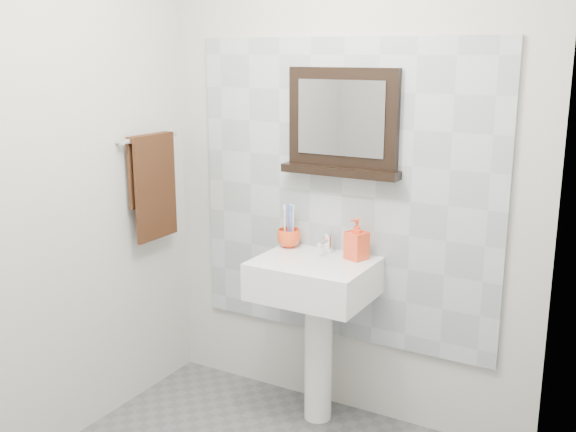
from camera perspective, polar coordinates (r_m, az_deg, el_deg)
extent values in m
cube|color=#BBB8B1|center=(3.32, 4.77, 3.63)|extent=(2.00, 0.01, 2.50)
cube|color=#BBB8B1|center=(3.08, -21.70, 1.87)|extent=(0.01, 2.20, 2.50)
cube|color=#BBB8B1|center=(1.99, 17.57, -3.87)|extent=(0.01, 2.20, 2.50)
cube|color=#A1AAAF|center=(3.33, 4.65, 1.90)|extent=(1.60, 0.02, 1.50)
cylinder|color=white|center=(3.47, 2.59, -11.76)|extent=(0.14, 0.14, 0.68)
cube|color=white|center=(3.25, 2.18, -5.31)|extent=(0.55, 0.44, 0.18)
cylinder|color=silver|center=(3.21, 2.03, -4.15)|extent=(0.32, 0.32, 0.02)
cylinder|color=#4C4C4F|center=(3.21, 2.03, -3.96)|extent=(0.04, 0.04, 0.00)
cylinder|color=silver|center=(3.34, 3.39, -2.38)|extent=(0.04, 0.04, 0.09)
cylinder|color=silver|center=(3.30, 3.05, -2.24)|extent=(0.02, 0.10, 0.02)
cube|color=silver|center=(3.34, 3.52, -1.50)|extent=(0.02, 0.07, 0.01)
imported|color=#FF4E1E|center=(3.43, 0.07, -1.88)|extent=(0.15, 0.15, 0.09)
cylinder|color=white|center=(3.42, -0.28, -0.94)|extent=(0.01, 0.01, 0.19)
cube|color=white|center=(3.39, -0.28, 0.74)|extent=(0.01, 0.01, 0.03)
cylinder|color=#5976CD|center=(3.40, 0.24, -1.01)|extent=(0.01, 0.01, 0.19)
cube|color=#5976CD|center=(3.38, 0.24, 0.68)|extent=(0.01, 0.01, 0.03)
cylinder|color=white|center=(3.43, 0.22, -0.88)|extent=(0.01, 0.01, 0.19)
cube|color=white|center=(3.41, 0.22, 0.80)|extent=(0.01, 0.01, 0.03)
cylinder|color=#5976CD|center=(3.43, 0.02, -0.88)|extent=(0.01, 0.01, 0.19)
cube|color=#5976CD|center=(3.41, 0.02, 0.80)|extent=(0.01, 0.01, 0.03)
cylinder|color=white|center=(3.41, 0.43, -0.96)|extent=(0.01, 0.01, 0.19)
cube|color=white|center=(3.39, 0.43, 0.73)|extent=(0.01, 0.01, 0.03)
imported|color=red|center=(3.24, 5.84, -1.94)|extent=(0.11, 0.12, 0.20)
cube|color=black|center=(3.25, 4.71, 8.30)|extent=(0.56, 0.06, 0.47)
cube|color=#99999E|center=(3.22, 4.46, 8.26)|extent=(0.45, 0.01, 0.36)
cube|color=black|center=(3.26, 4.44, 3.81)|extent=(0.60, 0.11, 0.04)
cylinder|color=silver|center=(3.54, -11.58, 6.48)|extent=(0.03, 0.40, 0.03)
cylinder|color=silver|center=(3.42, -14.05, 6.10)|extent=(0.05, 0.02, 0.02)
cylinder|color=silver|center=(3.71, -10.00, 6.86)|extent=(0.05, 0.02, 0.02)
cube|color=#311A0D|center=(3.57, -11.13, 2.17)|extent=(0.02, 0.30, 0.52)
cube|color=#311A0D|center=(3.58, -11.68, 3.64)|extent=(0.02, 0.30, 0.34)
cube|color=#311A0D|center=(3.54, -11.58, 6.56)|extent=(0.06, 0.30, 0.03)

